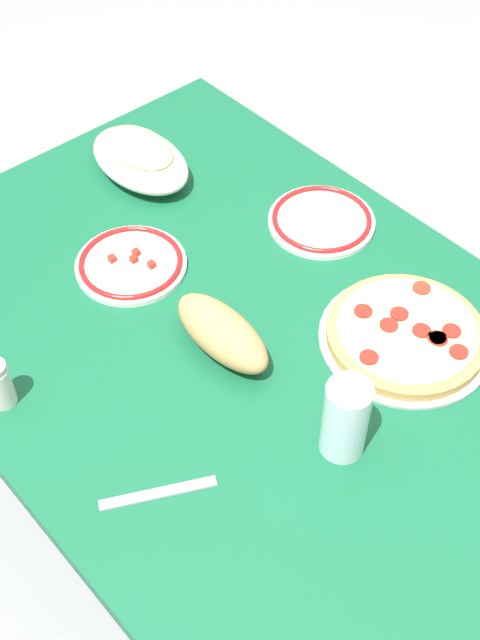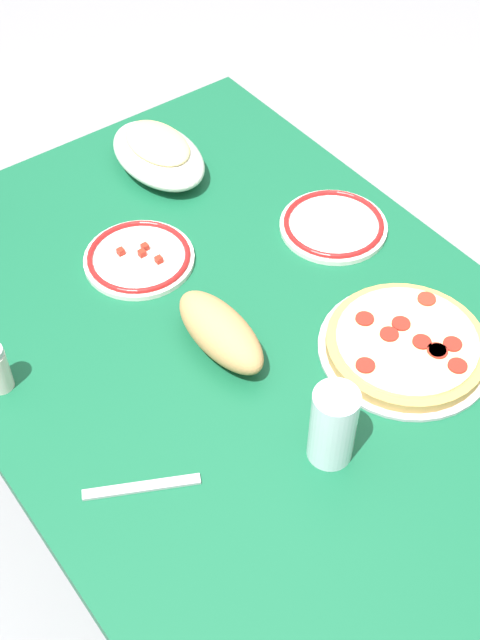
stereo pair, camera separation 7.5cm
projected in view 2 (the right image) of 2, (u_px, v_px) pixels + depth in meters
The scene contains 9 objects.
ground_plane at pixel (240, 532), 1.93m from camera, with size 8.00×8.00×0.00m, color gray.
dining_table at pixel (240, 374), 1.49m from camera, with size 1.27×0.88×0.70m.
pepperoni_pizza at pixel (406, 345), 1.37m from camera, with size 0.29×0.29×0.03m.
baked_pasta_dish at pixel (158, 153), 1.67m from camera, with size 0.24×0.15×0.08m.
water_glass at pixel (333, 426), 1.20m from camera, with size 0.07×0.07×0.14m, color silver.
side_plate_near at pixel (334, 225), 1.57m from camera, with size 0.20×0.20×0.02m.
side_plate_far at pixel (139, 258), 1.51m from camera, with size 0.20×0.20×0.02m.
bread_loaf at pixel (220, 332), 1.36m from camera, with size 0.20×0.08×0.08m, color tan.
fork_right at pixel (142, 487), 1.21m from camera, with size 0.17×0.02×0.01m, color #B7B7BC.
Camera 2 is at (-0.74, 0.55, 1.77)m, focal length 47.36 mm.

